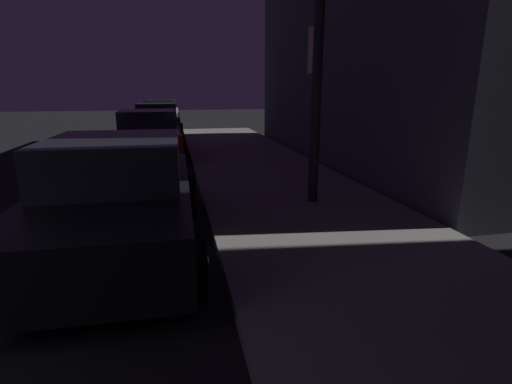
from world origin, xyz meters
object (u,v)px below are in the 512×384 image
car_black (119,197)px  car_green (157,120)px  car_red (149,136)px  car_white (161,112)px

car_black → car_green: size_ratio=0.95×
car_green → car_red: bearing=-90.0°
car_red → car_white: 12.02m
car_green → car_white: size_ratio=1.00×
car_green → car_white: (-0.00, 5.94, 0.00)m
car_black → car_green: (0.00, 12.86, 0.01)m
car_red → car_green: bearing=90.0°
car_red → car_white: (-0.00, 12.02, 0.01)m
car_black → car_green: 12.86m
car_red → car_black: bearing=-90.0°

